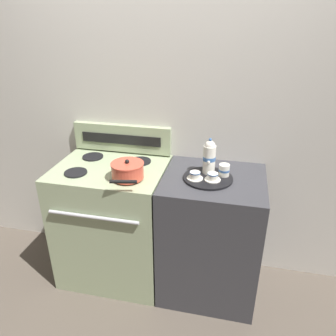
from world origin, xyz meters
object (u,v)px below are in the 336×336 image
(teapot, at_px, (209,157))
(teacup_left, at_px, (213,177))
(saucepan, at_px, (128,170))
(stove, at_px, (114,222))
(serving_tray, at_px, (208,178))
(teacup_right, at_px, (195,175))
(creamer_jug, at_px, (224,170))

(teapot, relative_size, teacup_left, 2.35)
(saucepan, xyz_separation_m, teacup_left, (0.54, 0.08, -0.03))
(stove, xyz_separation_m, serving_tray, (0.70, -0.02, 0.47))
(serving_tray, relative_size, teacup_right, 3.10)
(teapot, bearing_deg, stove, -176.29)
(saucepan, distance_m, teacup_left, 0.55)
(teapot, relative_size, creamer_jug, 3.11)
(saucepan, bearing_deg, teacup_left, 8.81)
(stove, xyz_separation_m, teacup_left, (0.73, -0.06, 0.50))
(teapot, height_order, teacup_left, teapot)
(serving_tray, relative_size, creamer_jug, 4.10)
(saucepan, distance_m, teacup_right, 0.44)
(stove, xyz_separation_m, saucepan, (0.19, -0.14, 0.53))
(saucepan, xyz_separation_m, teapot, (0.51, 0.19, 0.07))
(serving_tray, distance_m, teapot, 0.14)
(teacup_left, bearing_deg, stove, 175.61)
(teacup_right, bearing_deg, teacup_left, 3.39)
(stove, height_order, creamer_jug, creamer_jug)
(saucepan, bearing_deg, creamer_jug, 15.19)
(teacup_left, bearing_deg, teapot, 110.56)
(stove, height_order, teapot, teapot)
(saucepan, height_order, serving_tray, saucepan)
(creamer_jug, bearing_deg, stove, -178.18)
(teapot, bearing_deg, teacup_right, -125.06)
(serving_tray, height_order, teacup_left, teacup_left)
(teacup_left, bearing_deg, creamer_jug, 50.90)
(saucepan, bearing_deg, serving_tray, 13.12)
(teapot, bearing_deg, serving_tray, -85.69)
(stove, distance_m, teacup_right, 0.80)
(stove, relative_size, serving_tray, 2.91)
(saucepan, bearing_deg, teapot, 20.11)
(teapot, height_order, creamer_jug, teapot)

